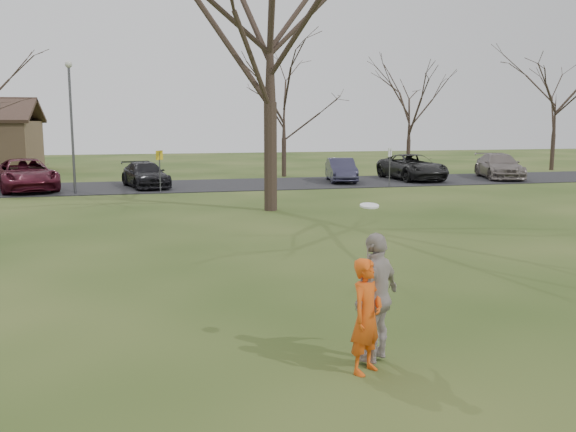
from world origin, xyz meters
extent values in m
plane|color=#1E380F|center=(0.00, 0.00, 0.00)|extent=(120.00, 120.00, 0.00)
cube|color=black|center=(0.00, 25.00, 0.02)|extent=(62.00, 6.50, 0.04)
imported|color=#E05012|center=(-0.04, -0.69, 0.81)|extent=(0.70, 0.66, 1.62)
imported|color=#4E1220|center=(-8.54, 24.52, 0.83)|extent=(4.21, 6.21, 1.58)
imported|color=black|center=(-2.66, 24.65, 0.69)|extent=(2.82, 4.78, 1.30)
imported|color=#2F2E45|center=(8.31, 25.03, 0.71)|extent=(2.15, 4.26, 1.34)
imported|color=black|center=(12.83, 25.23, 0.79)|extent=(2.75, 5.52, 1.50)
imported|color=slate|center=(18.34, 24.72, 0.78)|extent=(3.48, 5.51, 1.49)
imported|color=#AFA39D|center=(0.22, -0.40, 0.99)|extent=(1.13, 1.05, 1.86)
cylinder|color=white|center=(0.14, -0.26, 2.28)|extent=(0.27, 0.27, 0.06)
cylinder|color=#47474C|center=(-6.00, 22.50, 3.00)|extent=(0.12, 0.12, 6.00)
sphere|color=beige|center=(-6.00, 22.50, 6.10)|extent=(0.34, 0.34, 0.34)
cylinder|color=#47474C|center=(-2.00, 22.00, 1.00)|extent=(0.06, 0.06, 2.00)
cube|color=yellow|center=(-2.00, 22.00, 1.85)|extent=(0.35, 0.35, 0.45)
cylinder|color=#47474C|center=(10.00, 22.00, 1.00)|extent=(0.06, 0.06, 2.00)
cube|color=silver|center=(10.00, 22.00, 1.85)|extent=(0.35, 0.35, 0.45)
camera|label=1|loc=(-3.02, -8.29, 3.46)|focal=38.11mm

